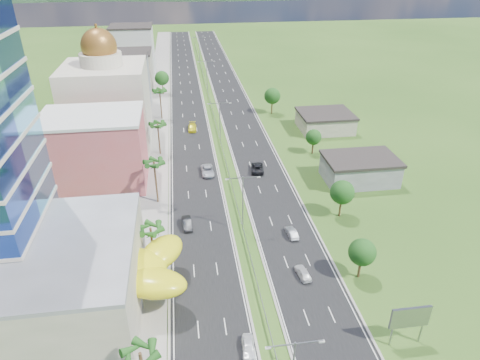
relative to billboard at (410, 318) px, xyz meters
name	(u,v)px	position (x,y,z in m)	size (l,w,h in m)	color
ground	(252,265)	(-17.00, 18.00, -4.42)	(500.00, 500.00, 0.00)	#2D5119
road_left	(187,97)	(-24.50, 108.00, -4.40)	(11.00, 260.00, 0.04)	black
road_right	(230,95)	(-9.50, 108.00, -4.40)	(11.00, 260.00, 0.04)	black
sidewalk_left	(159,98)	(-34.00, 108.00, -4.36)	(7.00, 260.00, 0.12)	gray
median_guardrail	(213,112)	(-17.00, 89.99, -3.80)	(0.10, 216.06, 0.76)	gray
streetlight_median_b	(243,198)	(-17.00, 28.00, 2.33)	(6.04, 0.25, 11.00)	gray
streetlight_median_c	(220,118)	(-17.00, 68.00, 2.33)	(6.04, 0.25, 11.00)	gray
streetlight_median_d	(207,73)	(-17.00, 113.00, 2.33)	(6.04, 0.25, 11.00)	gray
streetlight_median_e	(199,47)	(-17.00, 158.00, 2.33)	(6.04, 0.25, 11.00)	gray
mall_podium	(24,284)	(-49.00, 12.00, 1.08)	(30.00, 24.00, 11.00)	#9E9782
lime_canopy	(118,269)	(-37.00, 14.00, 0.57)	(18.00, 15.00, 7.40)	yellow
pink_shophouse	(96,151)	(-45.00, 50.00, 3.08)	(20.00, 15.00, 15.00)	#D0555B
domed_building	(107,100)	(-45.00, 73.00, 6.93)	(20.00, 20.00, 28.70)	beige
midrise_grey	(123,85)	(-44.00, 98.00, 3.58)	(16.00, 15.00, 16.00)	slate
midrise_beige	(129,72)	(-44.00, 120.00, 2.08)	(16.00, 15.00, 13.00)	#9E9782
midrise_white	(133,51)	(-44.00, 143.00, 4.58)	(16.00, 15.00, 18.00)	silver
billboard	(410,318)	(0.00, 0.00, 0.00)	(5.20, 0.35, 6.20)	gray
shed_near	(360,170)	(11.00, 43.00, -1.92)	(15.00, 10.00, 5.00)	slate
shed_far	(325,122)	(13.00, 73.00, -2.22)	(14.00, 12.00, 4.40)	#9E9782
palm_tree_a	(140,356)	(-32.50, -4.00, 3.60)	(3.60, 3.60, 9.10)	#47301C
palm_tree_b	(151,230)	(-32.50, 20.00, 2.64)	(3.60, 3.60, 8.10)	#47301C
palm_tree_c	(154,164)	(-32.50, 40.00, 4.08)	(3.60, 3.60, 9.60)	#47301C
palm_tree_d	(158,126)	(-32.50, 63.00, 3.12)	(3.60, 3.60, 8.60)	#47301C
palm_tree_e	(160,92)	(-32.50, 88.00, 3.89)	(3.60, 3.60, 9.40)	#47301C
leafy_tree_lfar	(162,78)	(-32.50, 113.00, 1.16)	(4.90, 4.90, 8.05)	#47301C
leafy_tree_ra	(362,252)	(-1.00, 13.00, 0.35)	(4.20, 4.20, 6.90)	#47301C
leafy_tree_rb	(342,192)	(2.00, 30.00, 0.76)	(4.55, 4.55, 7.47)	#47301C
leafy_tree_rc	(314,137)	(5.00, 58.00, -0.05)	(3.85, 3.85, 6.33)	#47301C
leafy_tree_rd	(272,96)	(1.00, 88.00, 1.16)	(4.90, 4.90, 8.05)	#47301C
car_white_near_left	(248,347)	(-20.20, 1.63, -3.70)	(1.62, 4.02, 1.37)	white
car_dark_left	(187,223)	(-26.97, 30.38, -3.63)	(1.60, 4.59, 1.51)	black
car_silver_mid_left	(207,171)	(-21.68, 50.74, -3.58)	(2.67, 5.80, 1.61)	#B5B7BD
car_yellow_far_left	(192,127)	(-23.89, 77.79, -3.59)	(2.22, 5.47, 1.59)	yellow
car_white_near_right	(303,273)	(-9.54, 14.32, -3.69)	(1.63, 4.05, 1.38)	silver
car_silver_right	(292,233)	(-8.66, 24.95, -3.72)	(1.41, 4.03, 1.33)	#A7AAAF
car_dark_far_right	(257,167)	(-10.26, 50.68, -3.57)	(2.71, 5.87, 1.63)	black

